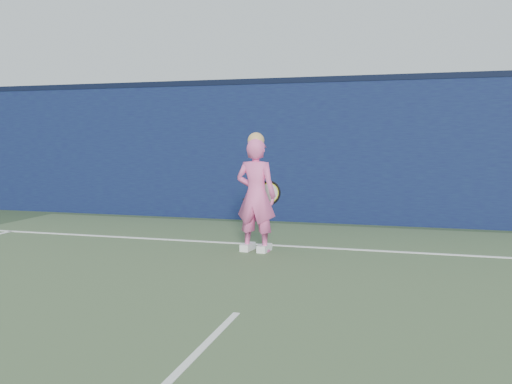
% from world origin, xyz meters
% --- Properties ---
extents(ground, '(80.00, 80.00, 0.00)m').
position_xyz_m(ground, '(0.00, 0.00, 0.00)').
color(ground, '#31482C').
rests_on(ground, ground).
extents(backstop_wall, '(24.00, 0.40, 2.50)m').
position_xyz_m(backstop_wall, '(0.00, 6.50, 1.25)').
color(backstop_wall, '#0D103A').
rests_on(backstop_wall, ground).
extents(wall_cap, '(24.00, 0.42, 0.10)m').
position_xyz_m(wall_cap, '(0.00, 6.50, 2.55)').
color(wall_cap, black).
rests_on(wall_cap, backstop_wall).
extents(player, '(0.58, 0.42, 1.59)m').
position_xyz_m(player, '(-0.55, 3.58, 0.76)').
color(player, pink).
rests_on(player, ground).
extents(racket, '(0.61, 0.25, 0.34)m').
position_xyz_m(racket, '(-0.50, 3.97, 0.75)').
color(racket, black).
rests_on(racket, ground).
extents(court_lines, '(11.00, 12.04, 0.01)m').
position_xyz_m(court_lines, '(0.00, -0.33, 0.01)').
color(court_lines, white).
rests_on(court_lines, court_surface).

